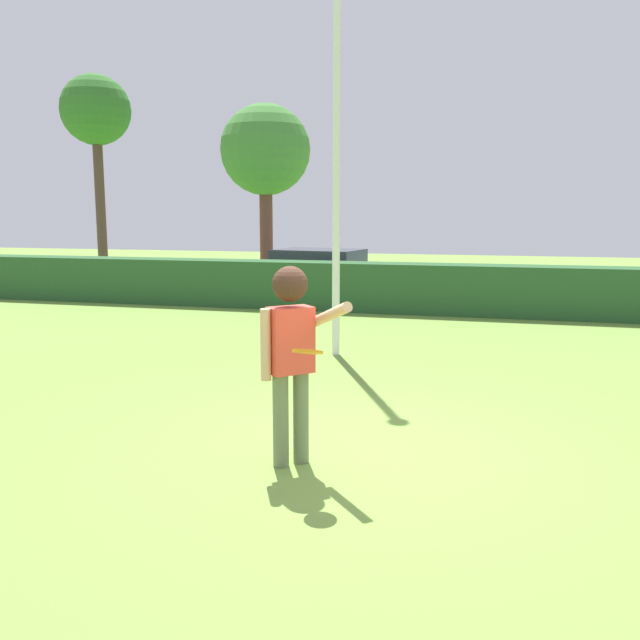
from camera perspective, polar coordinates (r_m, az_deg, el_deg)
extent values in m
plane|color=olive|center=(6.34, 3.17, -11.42)|extent=(60.00, 60.00, 0.00)
cylinder|color=#6A7653|center=(6.05, -1.63, -8.25)|extent=(0.14, 0.14, 0.84)
cylinder|color=#6A7653|center=(5.96, -3.36, -8.51)|extent=(0.14, 0.14, 0.84)
cube|color=#EF4436|center=(5.83, -2.54, -1.71)|extent=(0.43, 0.42, 0.58)
cylinder|color=#DCA87D|center=(5.65, 0.84, 0.43)|extent=(0.49, 0.50, 0.30)
cylinder|color=#DCA87D|center=(5.73, -4.64, -2.12)|extent=(0.09, 0.09, 0.62)
sphere|color=#DCA87D|center=(5.76, -2.57, 2.79)|extent=(0.22, 0.22, 0.22)
sphere|color=#42271C|center=(5.76, -2.57, 3.08)|extent=(0.31, 0.31, 0.31)
cylinder|color=orange|center=(5.31, -1.05, -2.71)|extent=(0.25, 0.24, 0.09)
cylinder|color=silver|center=(10.45, 1.41, 15.10)|extent=(0.12, 0.12, 6.62)
cube|color=#275229|center=(15.06, 10.31, 2.61)|extent=(29.83, 0.90, 1.09)
cube|color=#263FA5|center=(17.88, -0.11, 3.87)|extent=(4.41, 2.33, 0.55)
cube|color=#2D333D|center=(17.84, -0.11, 5.39)|extent=(2.42, 1.89, 0.40)
cylinder|color=black|center=(18.17, 5.23, 3.05)|extent=(0.61, 0.19, 0.60)
cylinder|color=black|center=(16.57, 3.34, 2.48)|extent=(0.61, 0.19, 0.60)
cylinder|color=black|center=(19.30, -3.08, 3.43)|extent=(0.61, 0.19, 0.60)
cylinder|color=black|center=(17.81, -5.56, 2.92)|extent=(0.61, 0.19, 0.60)
cylinder|color=#503831|center=(26.21, -18.17, 9.43)|extent=(0.35, 0.35, 5.10)
sphere|color=#316E28|center=(26.45, -18.54, 16.59)|extent=(2.49, 2.49, 2.49)
cylinder|color=brown|center=(22.52, -4.59, 7.74)|extent=(0.43, 0.43, 3.35)
sphere|color=#418135|center=(22.61, -4.68, 14.23)|extent=(2.94, 2.94, 2.94)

